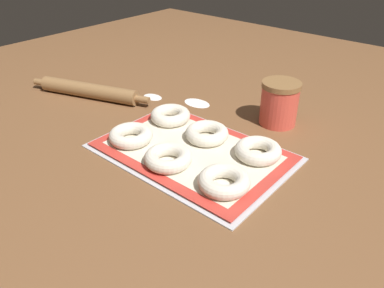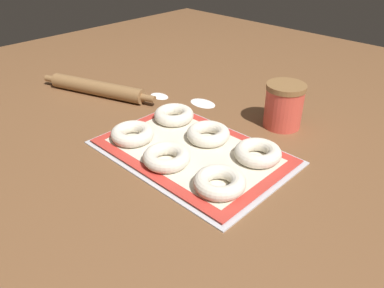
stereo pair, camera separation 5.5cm
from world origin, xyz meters
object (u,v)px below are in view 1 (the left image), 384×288
(baking_tray, at_px, (192,152))
(bagel_back_center, at_px, (207,133))
(flour_canister, at_px, (279,103))
(bagel_front_right, at_px, (224,181))
(bagel_back_right, at_px, (258,151))
(bagel_back_left, at_px, (170,115))
(bagel_front_center, at_px, (168,158))
(bagel_front_left, at_px, (131,136))
(rolling_pin, at_px, (89,90))

(baking_tray, height_order, bagel_back_center, bagel_back_center)
(flour_canister, bearing_deg, baking_tray, -105.97)
(bagel_front_right, height_order, bagel_back_right, same)
(bagel_back_left, bearing_deg, bagel_front_center, -48.06)
(bagel_back_right, bearing_deg, bagel_front_left, -152.58)
(bagel_front_center, xyz_separation_m, bagel_back_right, (0.16, 0.18, 0.00))
(bagel_front_right, relative_size, bagel_back_center, 1.00)
(bagel_front_center, relative_size, bagel_front_right, 1.00)
(baking_tray, distance_m, bagel_front_right, 0.19)
(bagel_front_left, relative_size, bagel_back_left, 1.00)
(bagel_front_center, bearing_deg, bagel_back_right, 48.80)
(bagel_front_right, xyz_separation_m, rolling_pin, (-0.70, 0.13, -0.00))
(bagel_back_left, bearing_deg, bagel_back_center, -5.56)
(rolling_pin, bearing_deg, bagel_front_right, -10.39)
(bagel_back_center, distance_m, flour_canister, 0.26)
(bagel_front_right, bearing_deg, bagel_front_center, -175.86)
(bagel_front_center, bearing_deg, bagel_front_right, 4.14)
(bagel_back_center, relative_size, rolling_pin, 0.27)
(bagel_front_right, bearing_deg, rolling_pin, 169.61)
(flour_canister, bearing_deg, bagel_front_center, -102.71)
(bagel_back_center, bearing_deg, bagel_front_center, -88.59)
(baking_tray, distance_m, flour_canister, 0.33)
(bagel_back_center, bearing_deg, flour_canister, 68.24)
(bagel_front_right, bearing_deg, bagel_front_left, 179.51)
(baking_tray, distance_m, bagel_back_left, 0.19)
(bagel_front_center, xyz_separation_m, flour_canister, (0.09, 0.41, 0.04))
(baking_tray, xyz_separation_m, flour_canister, (0.09, 0.31, 0.07))
(flour_canister, height_order, rolling_pin, flour_canister)
(bagel_front_left, bearing_deg, bagel_back_right, 27.42)
(bagel_front_center, distance_m, flour_canister, 0.42)
(rolling_pin, bearing_deg, flour_canister, 23.10)
(bagel_front_left, xyz_separation_m, bagel_back_left, (-0.00, 0.17, 0.00))
(baking_tray, distance_m, bagel_front_center, 0.10)
(bagel_back_center, bearing_deg, bagel_front_right, -41.50)
(bagel_front_left, distance_m, rolling_pin, 0.39)
(baking_tray, height_order, bagel_front_center, bagel_front_center)
(bagel_front_center, relative_size, rolling_pin, 0.27)
(bagel_back_right, distance_m, rolling_pin, 0.69)
(bagel_front_right, xyz_separation_m, bagel_back_center, (-0.17, 0.15, 0.00))
(bagel_back_left, relative_size, bagel_back_right, 1.00)
(baking_tray, bearing_deg, bagel_back_left, 151.72)
(bagel_front_right, xyz_separation_m, bagel_back_left, (-0.33, 0.17, 0.00))
(bagel_back_right, bearing_deg, flour_canister, 106.62)
(bagel_back_center, distance_m, rolling_pin, 0.53)
(bagel_front_center, distance_m, bagel_back_left, 0.25)
(bagel_back_left, distance_m, bagel_back_right, 0.32)
(bagel_back_center, xyz_separation_m, flour_canister, (0.10, 0.24, 0.04))
(bagel_back_right, xyz_separation_m, rolling_pin, (-0.69, -0.04, -0.00))
(bagel_back_left, distance_m, flour_canister, 0.34)
(baking_tray, xyz_separation_m, bagel_front_left, (-0.16, -0.08, 0.03))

